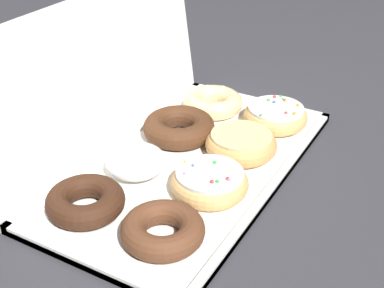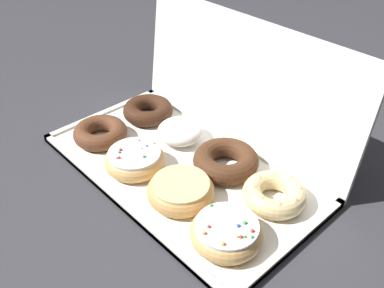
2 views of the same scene
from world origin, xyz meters
name	(u,v)px [view 2 (image 2 of 2)]	position (x,y,z in m)	size (l,w,h in m)	color
ground_plane	(180,171)	(0.00, 0.00, 0.00)	(3.00, 3.00, 0.00)	#333338
donut_box	(180,169)	(0.00, 0.00, 0.01)	(0.52, 0.28, 0.01)	white
box_lid_open	(242,84)	(0.00, 0.16, 0.13)	(0.52, 0.25, 0.01)	white
chocolate_cake_ring_donut_0	(100,133)	(-0.18, -0.06, 0.03)	(0.11, 0.11, 0.03)	#59331E
sprinkle_donut_1	(135,160)	(-0.06, -0.06, 0.03)	(0.11, 0.11, 0.04)	tan
glazed_ring_donut_2	(181,190)	(0.06, -0.05, 0.03)	(0.12, 0.12, 0.04)	tan
sprinkle_donut_3	(226,232)	(0.18, -0.07, 0.03)	(0.11, 0.11, 0.04)	tan
chocolate_cake_ring_donut_4	(148,110)	(-0.18, 0.07, 0.03)	(0.11, 0.11, 0.03)	#381E11
powdered_filled_donut_5	(180,131)	(-0.06, 0.06, 0.03)	(0.09, 0.09, 0.04)	white
chocolate_cake_ring_donut_6	(226,161)	(0.06, 0.06, 0.03)	(0.12, 0.12, 0.04)	#472816
cruller_donut_7	(275,194)	(0.18, 0.06, 0.03)	(0.11, 0.11, 0.04)	#EACC8C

